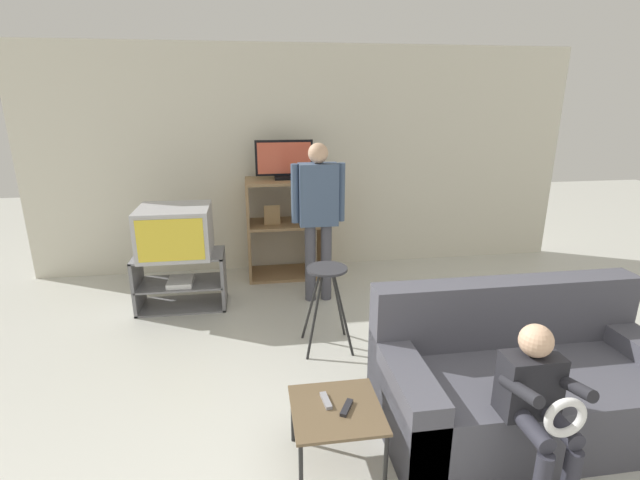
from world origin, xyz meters
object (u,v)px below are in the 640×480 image
object	(u,v)px
snack_table	(336,414)
remote_control_black	(347,408)
television_main	(175,231)
couch	(522,383)
person_seated_child	(538,401)
remote_control_white	(326,401)
television_flat	(284,161)
media_shelf	(285,227)
tv_stand	(181,281)
folding_stool	(327,285)
person_standing_adult	(318,208)

from	to	relation	value
snack_table	remote_control_black	bearing A→B (deg)	-19.13
television_main	couch	world-z (taller)	television_main
couch	television_main	bearing A→B (deg)	138.23
couch	person_seated_child	size ratio (longest dim) A/B	1.92
remote_control_white	couch	world-z (taller)	couch
television_flat	remote_control_white	size ratio (longest dim) A/B	4.45
television_flat	person_seated_child	bearing A→B (deg)	-73.48
media_shelf	snack_table	distance (m)	3.03
tv_stand	couch	bearing A→B (deg)	-41.92
folding_stool	couch	size ratio (longest dim) A/B	0.39
television_flat	snack_table	xyz separation A→B (m)	(0.03, -3.04, -1.00)
television_main	person_standing_adult	size ratio (longest dim) A/B	0.42
remote_control_black	remote_control_white	world-z (taller)	same
television_flat	folding_stool	xyz separation A→B (m)	(0.20, -1.73, -0.78)
couch	folding_stool	bearing A→B (deg)	133.35
tv_stand	couch	xyz separation A→B (m)	(2.38, -2.13, 0.02)
person_standing_adult	person_seated_child	size ratio (longest dim) A/B	1.70
person_standing_adult	tv_stand	bearing A→B (deg)	178.44
remote_control_white	person_standing_adult	size ratio (longest dim) A/B	0.09
remote_control_black	person_seated_child	bearing A→B (deg)	9.12
television_flat	person_seated_child	world-z (taller)	television_flat
couch	person_seated_child	xyz separation A→B (m)	(-0.26, -0.52, 0.27)
couch	person_standing_adult	distance (m)	2.42
television_flat	remote_control_white	bearing A→B (deg)	-90.28
tv_stand	media_shelf	distance (m)	1.35
media_shelf	folding_stool	world-z (taller)	media_shelf
folding_stool	couch	xyz separation A→B (m)	(1.07, -1.13, -0.27)
media_shelf	snack_table	bearing A→B (deg)	-89.23
media_shelf	person_standing_adult	distance (m)	0.89
folding_stool	person_standing_adult	world-z (taller)	person_standing_adult
television_flat	person_standing_adult	bearing A→B (deg)	-70.79
person_seated_child	tv_stand	bearing A→B (deg)	128.57
person_standing_adult	person_seated_child	bearing A→B (deg)	-74.28
remote_control_black	remote_control_white	xyz separation A→B (m)	(-0.10, 0.08, 0.00)
television_main	remote_control_white	distance (m)	2.54
media_shelf	couch	size ratio (longest dim) A/B	0.63
tv_stand	remote_control_black	bearing A→B (deg)	-62.77
tv_stand	television_main	bearing A→B (deg)	-178.22
folding_stool	couch	world-z (taller)	couch
television_main	person_seated_child	size ratio (longest dim) A/B	0.71
person_standing_adult	television_main	bearing A→B (deg)	178.47
television_flat	person_standing_adult	size ratio (longest dim) A/B	0.40
snack_table	remote_control_white	world-z (taller)	remote_control_white
folding_stool	television_flat	bearing A→B (deg)	96.52
folding_stool	person_standing_adult	distance (m)	1.05
television_flat	folding_stool	distance (m)	1.91
tv_stand	couch	distance (m)	3.20
folding_stool	remote_control_black	distance (m)	1.34
tv_stand	media_shelf	size ratio (longest dim) A/B	0.76
remote_control_black	person_standing_adult	xyz separation A→B (m)	(0.18, 2.29, 0.59)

